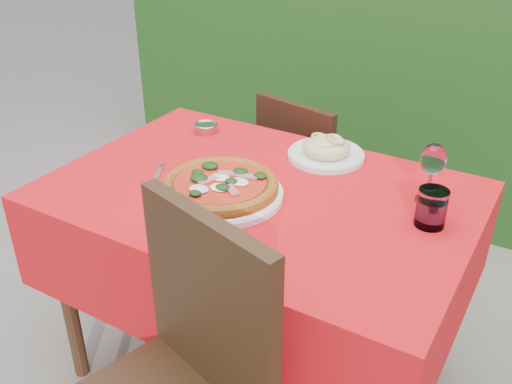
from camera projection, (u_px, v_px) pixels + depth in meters
The scene contains 11 objects.
ground at pixel (258, 369), 2.08m from camera, with size 60.00×60.00×0.00m, color #68635E.
hedge at pixel (419, 29), 2.80m from camera, with size 3.20×0.55×1.78m.
dining_table at pixel (259, 231), 1.79m from camera, with size 1.26×0.86×0.75m.
chair_near at pixel (177, 381), 1.33m from camera, with size 0.53×0.53×0.95m.
chair_far at pixel (306, 177), 2.39m from camera, with size 0.44×0.44×0.82m.
pizza_plate at pixel (220, 188), 1.66m from camera, with size 0.37×0.37×0.07m.
pasta_plate at pixel (326, 151), 1.90m from camera, with size 0.26×0.26×0.07m.
water_glass at pixel (431, 210), 1.52m from camera, with size 0.08×0.08×0.11m.
wine_glass at pixel (433, 162), 1.59m from camera, with size 0.07×0.07×0.18m.
fork at pixel (157, 177), 1.78m from camera, with size 0.02×0.18×0.00m, color silver.
steel_ramekin at pixel (206, 128), 2.09m from camera, with size 0.08×0.08×0.03m, color #B3B2B9.
Camera 1 is at (0.77, -1.30, 1.57)m, focal length 40.00 mm.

